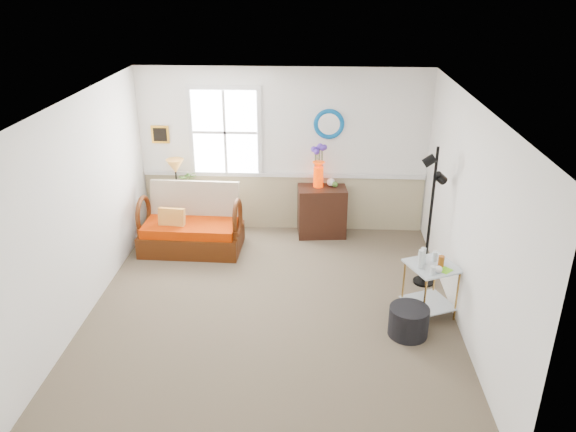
{
  "coord_description": "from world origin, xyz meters",
  "views": [
    {
      "loc": [
        0.51,
        -5.92,
        3.89
      ],
      "look_at": [
        0.18,
        0.5,
        1.07
      ],
      "focal_mm": 35.0,
      "sensor_mm": 36.0,
      "label": 1
    }
  ],
  "objects_px": {
    "loveseat": "(191,220)",
    "floor_lamp": "(430,218)",
    "lamp_stand": "(181,210)",
    "cabinet": "(322,211)",
    "side_table": "(430,290)",
    "ottoman": "(408,321)"
  },
  "relations": [
    {
      "from": "floor_lamp",
      "to": "ottoman",
      "type": "xyz_separation_m",
      "value": [
        -0.39,
        -1.21,
        -0.78
      ]
    },
    {
      "from": "lamp_stand",
      "to": "ottoman",
      "type": "relative_size",
      "value": 1.49
    },
    {
      "from": "loveseat",
      "to": "floor_lamp",
      "type": "distance_m",
      "value": 3.48
    },
    {
      "from": "cabinet",
      "to": "side_table",
      "type": "distance_m",
      "value": 2.59
    },
    {
      "from": "cabinet",
      "to": "ottoman",
      "type": "height_order",
      "value": "cabinet"
    },
    {
      "from": "side_table",
      "to": "ottoman",
      "type": "distance_m",
      "value": 0.56
    },
    {
      "from": "cabinet",
      "to": "side_table",
      "type": "bearing_deg",
      "value": -65.37
    },
    {
      "from": "lamp_stand",
      "to": "ottoman",
      "type": "xyz_separation_m",
      "value": [
        3.26,
        -2.71,
        -0.17
      ]
    },
    {
      "from": "floor_lamp",
      "to": "ottoman",
      "type": "distance_m",
      "value": 1.49
    },
    {
      "from": "side_table",
      "to": "floor_lamp",
      "type": "height_order",
      "value": "floor_lamp"
    },
    {
      "from": "loveseat",
      "to": "floor_lamp",
      "type": "xyz_separation_m",
      "value": [
        3.34,
        -0.84,
        0.47
      ]
    },
    {
      "from": "floor_lamp",
      "to": "side_table",
      "type": "bearing_deg",
      "value": -98.31
    },
    {
      "from": "lamp_stand",
      "to": "cabinet",
      "type": "bearing_deg",
      "value": -1.01
    },
    {
      "from": "lamp_stand",
      "to": "floor_lamp",
      "type": "height_order",
      "value": "floor_lamp"
    },
    {
      "from": "side_table",
      "to": "floor_lamp",
      "type": "relative_size",
      "value": 0.36
    },
    {
      "from": "lamp_stand",
      "to": "side_table",
      "type": "distance_m",
      "value": 4.23
    },
    {
      "from": "side_table",
      "to": "floor_lamp",
      "type": "distance_m",
      "value": 0.99
    },
    {
      "from": "lamp_stand",
      "to": "ottoman",
      "type": "height_order",
      "value": "lamp_stand"
    },
    {
      "from": "cabinet",
      "to": "side_table",
      "type": "height_order",
      "value": "cabinet"
    },
    {
      "from": "ottoman",
      "to": "cabinet",
      "type": "bearing_deg",
      "value": 110.48
    },
    {
      "from": "cabinet",
      "to": "loveseat",
      "type": "bearing_deg",
      "value": -167.89
    },
    {
      "from": "cabinet",
      "to": "ottoman",
      "type": "bearing_deg",
      "value": -75.15
    }
  ]
}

